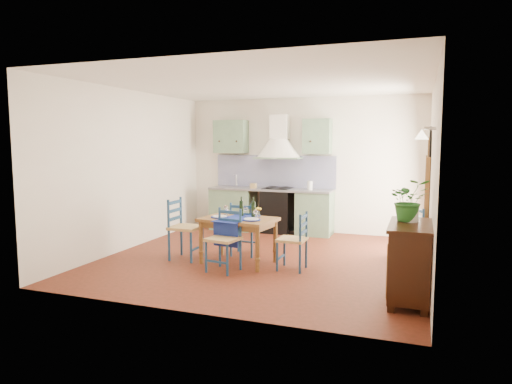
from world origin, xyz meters
TOP-DOWN VIEW (x-y plane):
  - floor at (0.00, 0.00)m, footprint 5.00×5.00m
  - back_wall at (-0.47, 2.29)m, footprint 5.00×0.96m
  - right_wall at (2.50, 0.28)m, footprint 0.26×5.00m
  - left_wall at (-2.50, 0.00)m, footprint 0.04×5.00m
  - ceiling at (0.00, 0.00)m, footprint 5.00×5.00m
  - dining_table at (-0.29, -0.38)m, footprint 1.21×0.93m
  - chair_near at (-0.32, -0.85)m, footprint 0.49×0.49m
  - chair_far at (-0.39, 0.11)m, footprint 0.44×0.44m
  - chair_left at (-1.22, -0.44)m, footprint 0.46×0.46m
  - chair_right at (0.62, -0.45)m, footprint 0.41×0.41m
  - chair_spare at (2.23, 0.83)m, footprint 0.50×0.50m
  - sideboard at (2.26, -1.28)m, footprint 0.50×1.05m
  - potted_plant at (2.22, -1.11)m, footprint 0.56×0.52m

SIDE VIEW (x-z plane):
  - floor at x=0.00m, z-range 0.00..0.00m
  - chair_spare at x=2.23m, z-range 0.01..0.86m
  - chair_right at x=0.62m, z-range 0.01..0.88m
  - chair_far at x=-0.39m, z-range 0.02..0.92m
  - chair_near at x=-0.32m, z-range 0.02..0.93m
  - sideboard at x=2.26m, z-range 0.04..0.98m
  - chair_left at x=-1.22m, z-range 0.02..1.00m
  - dining_table at x=-0.29m, z-range 0.12..1.14m
  - back_wall at x=-0.47m, z-range -0.35..2.45m
  - potted_plant at x=2.22m, z-range 0.94..1.45m
  - right_wall at x=2.50m, z-range -0.06..2.74m
  - left_wall at x=-2.50m, z-range 0.00..2.80m
  - ceiling at x=0.00m, z-range 2.80..2.81m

